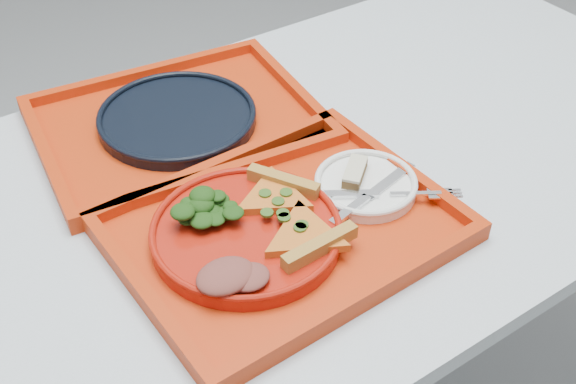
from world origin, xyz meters
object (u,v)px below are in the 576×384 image
at_px(dinner_plate, 246,234).
at_px(tray_far, 178,126).
at_px(navy_plate, 177,119).
at_px(dessert_bar, 355,172).
at_px(tray_main, 284,231).

bearing_deg(dinner_plate, tray_far, 80.30).
bearing_deg(navy_plate, dessert_bar, -63.62).
bearing_deg(tray_main, tray_far, 89.08).
relative_size(tray_far, dessert_bar, 6.83).
xyz_separation_m(dinner_plate, navy_plate, (0.05, 0.30, -0.00)).
relative_size(dinner_plate, navy_plate, 1.00).
distance_m(tray_far, dessert_bar, 0.32).
height_order(dinner_plate, navy_plate, dinner_plate).
relative_size(tray_main, navy_plate, 1.73).
height_order(navy_plate, dessert_bar, dessert_bar).
xyz_separation_m(dinner_plate, dessert_bar, (0.20, 0.01, 0.01)).
distance_m(tray_main, tray_far, 0.31).
bearing_deg(navy_plate, tray_far, 75.96).
distance_m(tray_far, dinner_plate, 0.31).
bearing_deg(tray_far, tray_main, -82.43).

